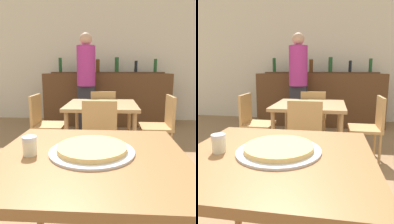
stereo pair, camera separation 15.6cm
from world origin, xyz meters
The scene contains 12 objects.
wall_back centered at (0.00, 4.15, 1.40)m, with size 8.00×0.05×2.80m.
dining_table_near centered at (0.00, 0.00, 0.67)m, with size 0.92×0.86×0.76m.
dining_table_far centered at (-0.03, 1.84, 0.64)m, with size 0.91×0.89×0.72m.
bar_counter centered at (0.00, 3.65, 0.54)m, with size 2.60×0.56×1.08m.
bar_back_shelf centered at (-0.02, 3.79, 1.15)m, with size 2.39×0.24×0.34m.
chair_far_side_front centered at (-0.03, 1.22, 0.48)m, with size 0.40×0.40×0.83m.
chair_far_side_back centered at (-0.03, 2.46, 0.48)m, with size 0.40×0.40×0.83m.
chair_far_side_left centered at (-0.81, 1.84, 0.48)m, with size 0.40×0.40×0.83m.
chair_far_side_right centered at (0.75, 1.84, 0.48)m, with size 0.40×0.40×0.83m.
pizza_tray centered at (0.01, 0.02, 0.78)m, with size 0.41×0.41×0.04m.
cheese_shaker centered at (-0.28, -0.02, 0.81)m, with size 0.07×0.07×0.09m.
person_standing centered at (-0.37, 3.07, 0.99)m, with size 0.34×0.34×1.81m.
Camera 1 is at (0.10, -0.98, 1.16)m, focal length 35.00 mm.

